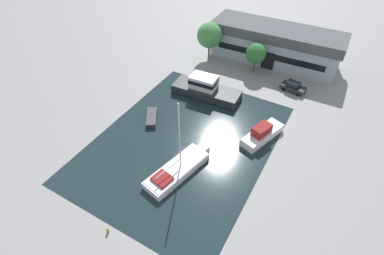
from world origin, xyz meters
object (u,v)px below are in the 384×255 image
at_px(warehouse_building, 275,44).
at_px(parked_car, 293,87).
at_px(sailboat_moored, 178,169).
at_px(small_dinghy, 152,117).
at_px(quay_tree_by_water, 210,35).
at_px(motor_cruiser, 206,89).
at_px(quay_tree_near_building, 256,54).
at_px(cabin_boat, 262,134).

xyz_separation_m(warehouse_building, parked_car, (6.52, -8.58, -2.61)).
distance_m(sailboat_moored, small_dinghy, 11.51).
bearing_deg(small_dinghy, quay_tree_by_water, 60.70).
relative_size(warehouse_building, motor_cruiser, 2.11).
bearing_deg(quay_tree_by_water, parked_car, -9.02).
height_order(quay_tree_near_building, motor_cruiser, quay_tree_near_building).
distance_m(sailboat_moored, cabin_boat, 13.52).
relative_size(warehouse_building, quay_tree_by_water, 3.41).
distance_m(warehouse_building, parked_car, 11.09).
xyz_separation_m(small_dinghy, cabin_boat, (16.40, 4.44, 0.54)).
bearing_deg(small_dinghy, sailboat_moored, -69.45).
distance_m(small_dinghy, cabin_boat, 17.00).
xyz_separation_m(parked_car, cabin_boat, (-0.55, -14.11, 0.08)).
bearing_deg(warehouse_building, parked_car, -54.57).
bearing_deg(motor_cruiser, quay_tree_near_building, -25.39).
relative_size(quay_tree_near_building, parked_car, 1.30).
bearing_deg(parked_car, small_dinghy, -34.32).
bearing_deg(quay_tree_near_building, parked_car, -16.63).
relative_size(motor_cruiser, small_dinghy, 2.66).
distance_m(quay_tree_by_water, cabin_boat, 24.68).
bearing_deg(motor_cruiser, cabin_boat, -117.88).
relative_size(quay_tree_near_building, sailboat_moored, 0.52).
relative_size(warehouse_building, parked_car, 5.73).
bearing_deg(quay_tree_near_building, warehouse_building, 74.27).
distance_m(quay_tree_by_water, small_dinghy, 21.91).
height_order(quay_tree_by_water, sailboat_moored, sailboat_moored).
height_order(quay_tree_near_building, cabin_boat, quay_tree_near_building).
bearing_deg(motor_cruiser, warehouse_building, -23.37).
height_order(warehouse_building, small_dinghy, warehouse_building).
relative_size(parked_car, small_dinghy, 0.98).
distance_m(quay_tree_near_building, quay_tree_by_water, 9.85).
height_order(quay_tree_by_water, parked_car, quay_tree_by_water).
height_order(quay_tree_by_water, cabin_boat, quay_tree_by_water).
bearing_deg(cabin_boat, sailboat_moored, -103.95).
bearing_deg(cabin_boat, small_dinghy, -146.40).
bearing_deg(cabin_boat, parked_car, 106.22).
bearing_deg(motor_cruiser, sailboat_moored, -167.70).
xyz_separation_m(sailboat_moored, motor_cruiser, (-4.86, 16.82, 0.70)).
xyz_separation_m(parked_car, motor_cruiser, (-12.65, -8.70, 0.46)).
distance_m(quay_tree_by_water, parked_car, 18.69).
bearing_deg(parked_car, quay_tree_by_water, -90.91).
relative_size(motor_cruiser, cabin_boat, 1.57).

